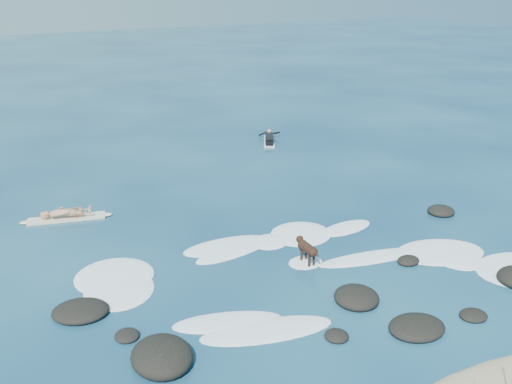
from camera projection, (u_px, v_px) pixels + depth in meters
ground at (296, 265)px, 17.49m from camera, size 160.00×160.00×0.00m
reef_rocks at (321, 312)px, 14.83m from camera, size 14.88×6.55×0.59m
breaking_foam at (315, 265)px, 17.44m from camera, size 14.19×8.89×0.12m
standing_surfer_rig at (64, 201)px, 20.44m from camera, size 3.20×1.25×1.85m
paddling_surfer_rig at (269, 139)px, 30.26m from camera, size 1.83×2.48×0.46m
dog at (307, 248)px, 17.39m from camera, size 0.33×1.25×0.79m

